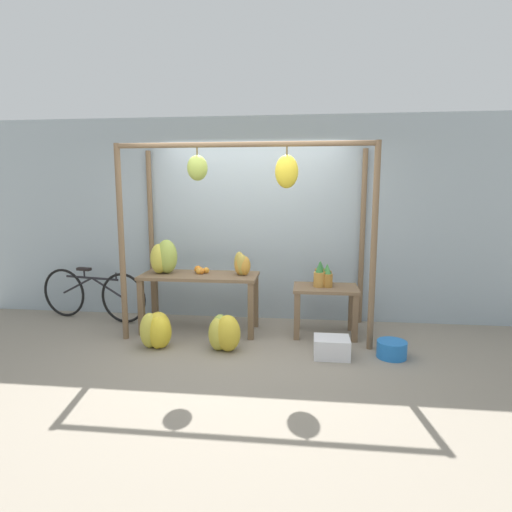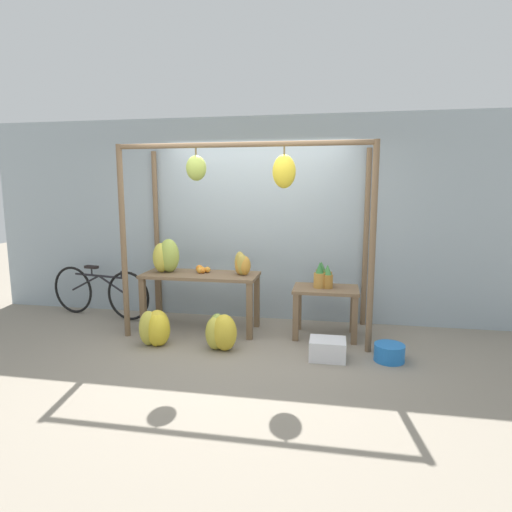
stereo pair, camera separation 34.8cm
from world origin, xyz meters
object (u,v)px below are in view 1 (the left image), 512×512
object	(u,v)px
banana_pile_ground_left	(157,331)
fruit_crate_white	(332,347)
orange_pile	(201,270)
papaya_pile	(242,265)
blue_bucket	(392,349)
parked_bicycle	(93,294)
banana_pile_ground_right	(223,333)
pineapple_cluster	(322,276)
banana_pile_on_table	(164,257)

from	to	relation	value
banana_pile_ground_left	fruit_crate_white	size ratio (longest dim) A/B	1.12
orange_pile	papaya_pile	xyz separation A→B (m)	(0.54, -0.05, 0.09)
blue_bucket	fruit_crate_white	bearing A→B (deg)	-174.55
orange_pile	parked_bicycle	world-z (taller)	orange_pile
banana_pile_ground_right	fruit_crate_white	size ratio (longest dim) A/B	1.20
pineapple_cluster	parked_bicycle	world-z (taller)	pineapple_cluster
banana_pile_ground_left	parked_bicycle	xyz separation A→B (m)	(-1.26, 0.94, 0.16)
banana_pile_on_table	banana_pile_ground_right	bearing A→B (deg)	-36.11
orange_pile	fruit_crate_white	xyz separation A→B (m)	(1.64, -0.75, -0.68)
banana_pile_ground_right	banana_pile_ground_left	bearing A→B (deg)	-179.58
orange_pile	papaya_pile	size ratio (longest dim) A/B	0.68
banana_pile_on_table	banana_pile_ground_left	bearing A→B (deg)	-80.17
banana_pile_ground_left	blue_bucket	world-z (taller)	banana_pile_ground_left
banana_pile_on_table	fruit_crate_white	xyz separation A→B (m)	(2.12, -0.71, -0.85)
banana_pile_on_table	banana_pile_ground_left	distance (m)	1.01
banana_pile_on_table	papaya_pile	size ratio (longest dim) A/B	1.48
orange_pile	parked_bicycle	size ratio (longest dim) A/B	0.12
banana_pile_ground_right	papaya_pile	distance (m)	0.95
blue_bucket	banana_pile_on_table	bearing A→B (deg)	166.90
pineapple_cluster	banana_pile_ground_right	world-z (taller)	pineapple_cluster
orange_pile	blue_bucket	world-z (taller)	orange_pile
orange_pile	blue_bucket	size ratio (longest dim) A/B	0.63
blue_bucket	papaya_pile	world-z (taller)	papaya_pile
banana_pile_on_table	orange_pile	size ratio (longest dim) A/B	2.16
orange_pile	banana_pile_ground_right	world-z (taller)	orange_pile
banana_pile_ground_right	parked_bicycle	xyz separation A→B (m)	(-2.04, 0.94, 0.16)
fruit_crate_white	blue_bucket	world-z (taller)	fruit_crate_white
banana_pile_ground_right	parked_bicycle	distance (m)	2.25
banana_pile_on_table	blue_bucket	xyz separation A→B (m)	(2.77, -0.64, -0.87)
pineapple_cluster	blue_bucket	bearing A→B (deg)	-43.73
pineapple_cluster	banana_pile_ground_right	distance (m)	1.45
banana_pile_on_table	banana_pile_ground_right	distance (m)	1.33
banana_pile_on_table	blue_bucket	size ratio (longest dim) A/B	1.36
pineapple_cluster	banana_pile_on_table	bearing A→B (deg)	-178.01
banana_pile_ground_right	parked_bicycle	world-z (taller)	parked_bicycle
banana_pile_on_table	fruit_crate_white	size ratio (longest dim) A/B	1.13
orange_pile	banana_pile_ground_right	size ratio (longest dim) A/B	0.44
banana_pile_on_table	orange_pile	distance (m)	0.50
parked_bicycle	papaya_pile	bearing A→B (deg)	-7.58
pineapple_cluster	banana_pile_ground_left	size ratio (longest dim) A/B	0.73
orange_pile	banana_pile_ground_left	world-z (taller)	orange_pile
banana_pile_ground_left	blue_bucket	bearing A→B (deg)	0.20
blue_bucket	parked_bicycle	size ratio (longest dim) A/B	0.19
orange_pile	blue_bucket	xyz separation A→B (m)	(2.30, -0.69, -0.70)
orange_pile	parked_bicycle	distance (m)	1.69
banana_pile_on_table	papaya_pile	bearing A→B (deg)	0.09
pineapple_cluster	blue_bucket	world-z (taller)	pineapple_cluster
orange_pile	banana_pile_ground_right	xyz separation A→B (m)	(0.42, -0.70, -0.59)
banana_pile_ground_left	banana_pile_on_table	bearing A→B (deg)	99.83
banana_pile_on_table	parked_bicycle	size ratio (longest dim) A/B	0.26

